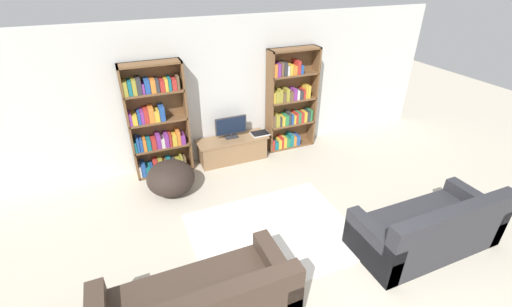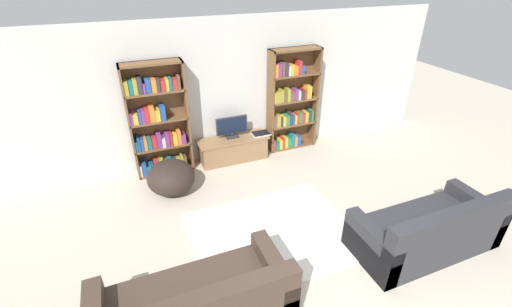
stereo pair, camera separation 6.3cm
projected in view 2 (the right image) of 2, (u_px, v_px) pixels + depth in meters
name	position (u px, v px, depth m)	size (l,w,h in m)	color
wall_back	(228.00, 91.00, 6.28)	(8.80, 0.06, 2.60)	silver
bookshelf_left	(157.00, 123.00, 5.87)	(1.00, 0.30, 2.01)	brown
bookshelf_right	(290.00, 103.00, 6.71)	(1.00, 0.30, 2.01)	brown
tv_stand	(233.00, 149.00, 6.56)	(1.34, 0.45, 0.46)	#8E6B47
television	(232.00, 127.00, 6.38)	(0.60, 0.16, 0.42)	#2D2D33
laptop	(261.00, 133.00, 6.59)	(0.34, 0.25, 0.03)	silver
area_rug	(273.00, 234.00, 4.85)	(2.24, 1.80, 0.02)	white
couch_right_sofa	(427.00, 231.00, 4.49)	(1.94, 0.89, 0.86)	#2D2D33
beanbag_ottoman	(171.00, 177.00, 5.62)	(0.78, 0.78, 0.55)	#2D231E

